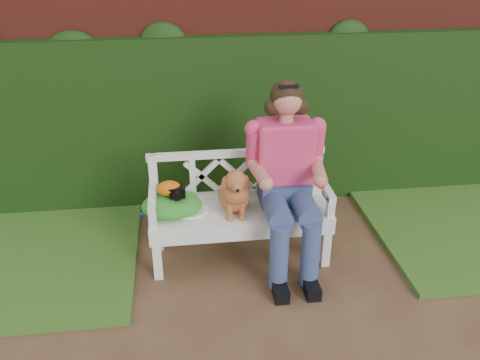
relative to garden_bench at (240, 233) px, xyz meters
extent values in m
plane|color=#4C2D21|center=(0.20, -0.65, -0.24)|extent=(60.00, 60.00, 0.00)
cube|color=maroon|center=(0.20, 1.25, 0.86)|extent=(10.00, 0.30, 2.20)
cube|color=#1D400F|center=(0.20, 1.03, 0.61)|extent=(10.00, 0.18, 1.70)
cube|color=black|center=(-0.51, -0.02, 0.45)|extent=(0.13, 0.10, 0.09)
ellipsoid|color=#CA5909|center=(-0.57, 0.01, 0.47)|extent=(0.21, 0.17, 0.12)
camera|label=1|loc=(-0.47, -3.63, 2.37)|focal=38.00mm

